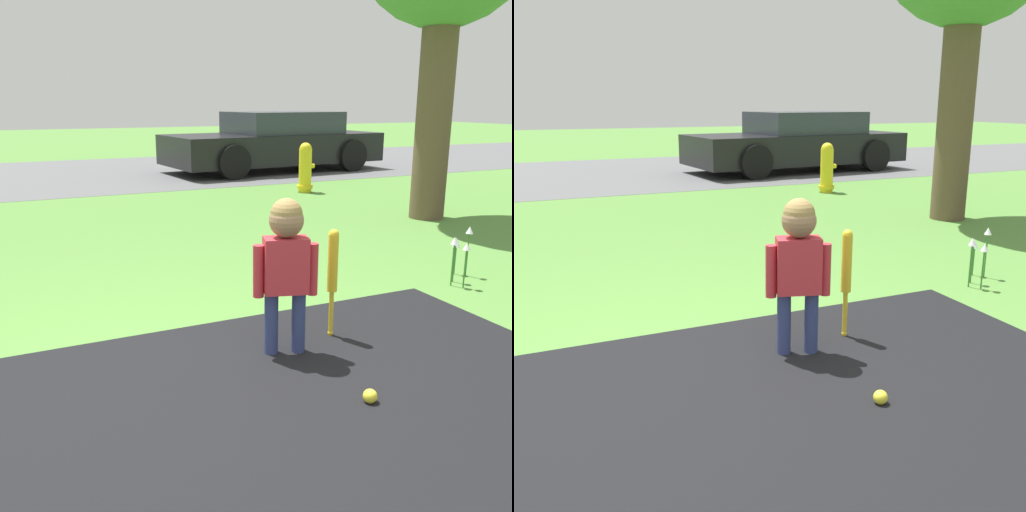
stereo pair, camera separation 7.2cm
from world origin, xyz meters
The scene contains 8 objects.
ground_plane centered at (0.00, 0.00, 0.00)m, with size 60.00×60.00×0.00m, color #518438.
street_strip centered at (0.00, 9.69, 0.00)m, with size 40.00×6.00×0.01m.
child centered at (0.83, 0.39, 0.60)m, with size 0.36×0.21×0.92m.
baseball_bat centered at (1.21, 0.49, 0.45)m, with size 0.06×0.06×0.69m.
sports_ball centered at (0.94, -0.31, 0.04)m, with size 0.07×0.07×0.07m.
fire_hydrant centered at (3.99, 5.70, 0.39)m, with size 0.29×0.26×0.80m.
parked_car centered at (4.90, 8.60, 0.59)m, with size 4.67×2.29×1.22m.
flower_bed centered at (2.77, 1.02, 0.31)m, with size 0.37×0.37×0.43m.
Camera 1 is at (-0.63, -2.35, 1.44)m, focal length 40.00 mm.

